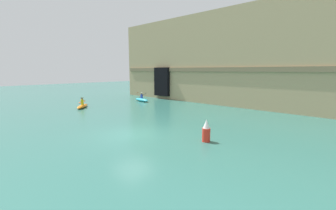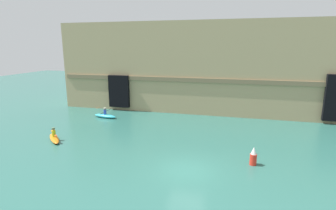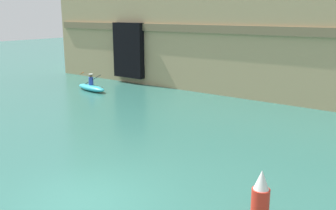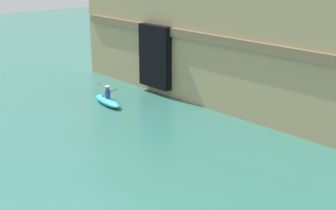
# 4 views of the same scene
# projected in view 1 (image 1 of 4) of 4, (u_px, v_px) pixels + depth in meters

# --- Properties ---
(ground_plane) EXTENTS (120.00, 120.00, 0.00)m
(ground_plane) POSITION_uv_depth(u_px,v_px,m) (133.00, 134.00, 14.62)
(ground_plane) COLOR #2D665B
(cliff_bluff) EXTENTS (41.67, 5.77, 11.02)m
(cliff_bluff) POSITION_uv_depth(u_px,v_px,m) (261.00, 58.00, 25.18)
(cliff_bluff) COLOR tan
(cliff_bluff) RESTS_ON ground
(kayak_orange) EXTENTS (2.54, 2.51, 1.17)m
(kayak_orange) POSITION_uv_depth(u_px,v_px,m) (82.00, 106.00, 24.88)
(kayak_orange) COLOR orange
(kayak_orange) RESTS_ON ground
(kayak_cyan) EXTENTS (2.95, 1.23, 1.27)m
(kayak_cyan) POSITION_uv_depth(u_px,v_px,m) (142.00, 99.00, 30.05)
(kayak_cyan) COLOR #33B2C6
(kayak_cyan) RESTS_ON ground
(marker_buoy) EXTENTS (0.48, 0.48, 1.33)m
(marker_buoy) POSITION_uv_depth(u_px,v_px,m) (206.00, 131.00, 13.05)
(marker_buoy) COLOR red
(marker_buoy) RESTS_ON ground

